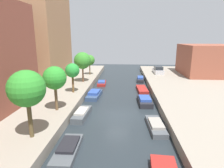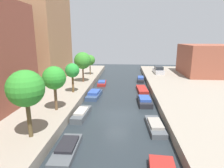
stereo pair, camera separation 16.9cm
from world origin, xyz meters
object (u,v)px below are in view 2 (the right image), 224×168
object	(u,v)px
moored_boat_left_2	(81,114)
moored_boat_left_1	(67,149)
street_tree_4	(83,61)
moored_boat_right_2	(155,126)
moored_boat_right_3	(144,101)
apartment_tower_far	(35,29)
street_tree_5	(90,60)
low_block_right	(207,60)
moored_boat_right_4	(142,90)
street_tree_1	(26,89)
street_tree_2	(54,78)
parked_car	(158,70)
moored_boat_left_3	(94,94)
moored_boat_left_4	(102,83)
street_tree_3	(72,71)
moored_boat_right_5	(141,79)

from	to	relation	value
moored_boat_left_2	moored_boat_left_1	bearing A→B (deg)	-86.65
street_tree_4	moored_boat_right_2	size ratio (longest dim) A/B	1.20
moored_boat_right_2	moored_boat_right_3	bearing A→B (deg)	93.16
apartment_tower_far	street_tree_5	size ratio (longest dim) A/B	4.41
low_block_right	moored_boat_right_2	size ratio (longest dim) A/B	2.46
moored_boat_right_2	moored_boat_right_4	distance (m)	13.42
street_tree_1	street_tree_2	world-z (taller)	street_tree_1
parked_car	moored_boat_left_3	size ratio (longest dim) A/B	0.98
street_tree_1	street_tree_2	xyz separation A→B (m)	(0.00, 5.80, -0.42)
street_tree_1	parked_car	world-z (taller)	street_tree_1
parked_car	moored_boat_left_4	world-z (taller)	parked_car
moored_boat_right_2	street_tree_4	bearing A→B (deg)	124.62
apartment_tower_far	moored_boat_left_1	distance (m)	27.46
street_tree_2	street_tree_3	world-z (taller)	street_tree_2
low_block_right	street_tree_4	world-z (taller)	low_block_right
street_tree_1	moored_boat_right_3	xyz separation A→B (m)	(10.17, 11.22, -4.57)
moored_boat_right_3	moored_boat_right_4	size ratio (longest dim) A/B	0.94
street_tree_5	street_tree_3	bearing A→B (deg)	-90.00
apartment_tower_far	moored_boat_left_3	bearing A→B (deg)	-33.75
street_tree_5	apartment_tower_far	bearing A→B (deg)	-156.10
apartment_tower_far	parked_car	bearing A→B (deg)	15.58
street_tree_1	moored_boat_right_2	distance (m)	12.23
street_tree_1	street_tree_2	distance (m)	5.82
street_tree_2	low_block_right	bearing A→B (deg)	41.77
parked_car	low_block_right	bearing A→B (deg)	-4.83
apartment_tower_far	moored_boat_left_2	world-z (taller)	apartment_tower_far
street_tree_1	street_tree_5	world-z (taller)	street_tree_1
street_tree_4	moored_boat_left_3	bearing A→B (deg)	-62.55
low_block_right	street_tree_4	xyz separation A→B (m)	(-24.67, -8.52, 0.65)
street_tree_3	parked_car	xyz separation A→B (m)	(14.80, 16.01, -2.53)
street_tree_1	parked_car	size ratio (longest dim) A/B	1.19
moored_boat_left_2	moored_boat_left_4	world-z (taller)	moored_boat_left_2
moored_boat_left_1	moored_boat_right_5	size ratio (longest dim) A/B	1.02
moored_boat_left_2	moored_boat_right_2	world-z (taller)	moored_boat_left_2
street_tree_3	moored_boat_right_2	bearing A→B (deg)	-39.28
parked_car	moored_boat_left_1	world-z (taller)	parked_car
street_tree_5	moored_boat_left_3	size ratio (longest dim) A/B	0.90
street_tree_3	moored_boat_right_3	distance (m)	10.93
street_tree_4	moored_boat_right_2	xyz separation A→B (m)	(10.56, -15.30, -4.47)
street_tree_3	moored_boat_left_4	bearing A→B (deg)	70.61
moored_boat_right_3	street_tree_4	bearing A→B (deg)	141.44
moored_boat_left_4	moored_boat_left_3	bearing A→B (deg)	-91.55
street_tree_5	low_block_right	bearing A→B (deg)	4.07
street_tree_5	moored_boat_left_2	size ratio (longest dim) A/B	0.98
apartment_tower_far	moored_boat_left_3	size ratio (longest dim) A/B	3.96
parked_car	street_tree_4	bearing A→B (deg)	-147.72
street_tree_2	moored_boat_left_2	world-z (taller)	street_tree_2
moored_boat_right_2	moored_boat_right_3	size ratio (longest dim) A/B	1.03
street_tree_2	moored_boat_right_4	world-z (taller)	street_tree_2
street_tree_3	street_tree_4	size ratio (longest dim) A/B	0.80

